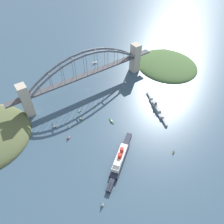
% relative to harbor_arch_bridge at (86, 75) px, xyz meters
% --- Properties ---
extents(ground_plane, '(1400.00, 1400.00, 0.00)m').
position_rel_harbor_arch_bridge_xyz_m(ground_plane, '(-0.00, -0.00, -31.44)').
color(ground_plane, '#385166').
extents(harbor_arch_bridge, '(275.09, 16.65, 74.93)m').
position_rel_harbor_arch_bridge_xyz_m(harbor_arch_bridge, '(0.00, 0.00, 0.00)').
color(harbor_arch_bridge, '#BCB29E').
rests_on(harbor_arch_bridge, ground).
extents(headland_west_shore, '(117.78, 125.77, 21.09)m').
position_rel_harbor_arch_bridge_xyz_m(headland_west_shore, '(-174.32, 22.36, -31.44)').
color(headland_west_shore, '#476638').
rests_on(headland_west_shore, ground).
extents(ocean_liner, '(78.68, 61.16, 19.28)m').
position_rel_harbor_arch_bridge_xyz_m(ocean_liner, '(38.41, 154.04, -25.86)').
color(ocean_liner, '#1E2333').
rests_on(ocean_liner, ground).
extents(naval_cruiser, '(30.58, 78.16, 16.17)m').
position_rel_harbor_arch_bridge_xyz_m(naval_cruiser, '(-69.70, 106.21, -28.84)').
color(naval_cruiser, gray).
rests_on(naval_cruiser, ground).
extents(seaplane_taxiing_near_bridge, '(11.82, 7.23, 4.86)m').
position_rel_harbor_arch_bridge_xyz_m(seaplane_taxiing_near_bridge, '(-53.84, -65.03, -29.52)').
color(seaplane_taxiing_near_bridge, '#B7B7B2').
rests_on(seaplane_taxiing_near_bridge, ground).
extents(small_boat_0, '(6.73, 4.19, 7.97)m').
position_rel_harbor_arch_bridge_xyz_m(small_boat_0, '(77.68, 80.63, -27.74)').
color(small_boat_0, '#B2231E').
rests_on(small_boat_0, ground).
extents(small_boat_1, '(3.50, 6.19, 6.58)m').
position_rel_harbor_arch_bridge_xyz_m(small_boat_1, '(67.84, 62.73, -28.30)').
color(small_boat_1, '#2D6B3D').
rests_on(small_boat_1, ground).
extents(small_boat_2, '(6.01, 4.21, 6.46)m').
position_rel_harbor_arch_bridge_xyz_m(small_boat_2, '(-31.68, 184.03, -28.40)').
color(small_boat_2, gold).
rests_on(small_boat_2, ground).
extents(small_boat_3, '(3.27, 12.87, 2.50)m').
position_rel_harbor_arch_bridge_xyz_m(small_boat_3, '(7.82, 88.70, -30.54)').
color(small_boat_3, '#2D6B3D').
rests_on(small_boat_3, ground).
extents(small_boat_4, '(2.85, 7.50, 2.48)m').
position_rel_harbor_arch_bridge_xyz_m(small_boat_4, '(45.73, 58.38, -30.54)').
color(small_boat_4, '#2D6B3D').
rests_on(small_boat_4, ground).
extents(small_boat_5, '(4.37, 6.32, 7.98)m').
position_rel_harbor_arch_bridge_xyz_m(small_boat_5, '(89.31, 190.56, -27.65)').
color(small_boat_5, '#2D6B3D').
rests_on(small_boat_5, ground).
extents(small_boat_6, '(7.67, 2.51, 2.01)m').
position_rel_harbor_arch_bridge_xyz_m(small_boat_6, '(38.52, 41.73, -30.72)').
color(small_boat_6, '#2D6B3D').
rests_on(small_boat_6, ground).
extents(small_boat_7, '(6.21, 10.27, 10.67)m').
position_rel_harbor_arch_bridge_xyz_m(small_boat_7, '(86.43, 48.60, -26.54)').
color(small_boat_7, black).
rests_on(small_boat_7, ground).
extents(small_boat_8, '(4.82, 6.24, 7.36)m').
position_rel_harbor_arch_bridge_xyz_m(small_boat_8, '(-66.71, 23.56, -28.00)').
color(small_boat_8, '#234C8C').
rests_on(small_boat_8, ground).
extents(channel_marker_buoy, '(2.20, 2.20, 2.75)m').
position_rel_harbor_arch_bridge_xyz_m(channel_marker_buoy, '(-35.88, 29.92, -30.33)').
color(channel_marker_buoy, red).
rests_on(channel_marker_buoy, ground).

